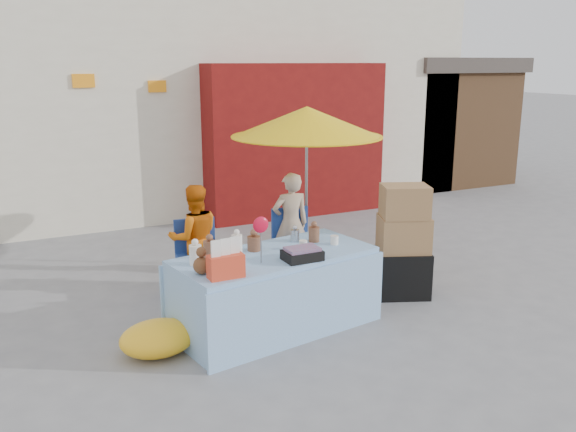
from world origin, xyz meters
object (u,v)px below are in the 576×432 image
market_table (274,290)px  chair_right (295,257)px  chair_left (200,272)px  box_stack (403,245)px  vendor_beige (291,224)px  vendor_orange (195,238)px  umbrella (307,122)px

market_table → chair_right: (0.88, 1.26, -0.15)m
chair_left → box_stack: bearing=-22.0°
market_table → chair_right: 1.54m
chair_left → vendor_beige: vendor_beige is taller
market_table → vendor_orange: (-0.37, 1.40, 0.23)m
vendor_orange → umbrella: umbrella is taller
vendor_orange → chair_left: bearing=96.5°
umbrella → vendor_orange: bearing=-174.5°
vendor_beige → umbrella: 1.28m
vendor_orange → market_table: bearing=110.8°
market_table → vendor_orange: 1.46m
chair_left → vendor_beige: (1.25, 0.13, 0.40)m
chair_right → vendor_orange: 1.31m
chair_right → vendor_orange: vendor_orange is taller
market_table → vendor_beige: 1.67m
market_table → box_stack: (1.70, 0.17, 0.20)m
market_table → chair_left: size_ratio=2.56×
market_table → chair_left: market_table is taller
chair_left → umbrella: size_ratio=0.41×
chair_right → umbrella: umbrella is taller
chair_left → umbrella: umbrella is taller
chair_right → vendor_beige: size_ratio=0.65×
market_table → box_stack: size_ratio=1.68×
vendor_beige → box_stack: 1.48m
umbrella → vendor_beige: bearing=-153.4°
box_stack → market_table: bearing=-174.3°
vendor_orange → umbrella: bearing=-168.7°
chair_left → umbrella: bearing=16.2°
chair_left → box_stack: box_stack is taller
umbrella → chair_left: bearing=-169.6°
box_stack → chair_right: bearing=127.0°
vendor_orange → box_stack: bearing=155.2°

